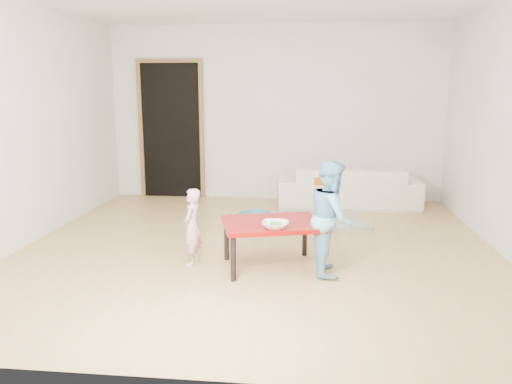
% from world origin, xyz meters
% --- Properties ---
extents(floor, '(5.00, 5.00, 0.01)m').
position_xyz_m(floor, '(0.00, 0.00, 0.00)').
color(floor, tan).
rests_on(floor, ground).
extents(back_wall, '(5.00, 0.02, 2.60)m').
position_xyz_m(back_wall, '(0.00, 2.50, 1.30)').
color(back_wall, silver).
rests_on(back_wall, floor).
extents(left_wall, '(0.02, 5.00, 2.60)m').
position_xyz_m(left_wall, '(-2.50, 0.00, 1.30)').
color(left_wall, silver).
rests_on(left_wall, floor).
extents(doorway, '(1.02, 0.08, 2.11)m').
position_xyz_m(doorway, '(-1.60, 2.48, 1.02)').
color(doorway, brown).
rests_on(doorway, back_wall).
extents(sofa, '(2.01, 0.84, 0.58)m').
position_xyz_m(sofa, '(1.09, 2.05, 0.29)').
color(sofa, silver).
rests_on(sofa, floor).
extents(cushion, '(0.48, 0.45, 0.11)m').
position_xyz_m(cushion, '(0.76, 1.84, 0.43)').
color(cushion, '#CD5716').
rests_on(cushion, sofa).
extents(red_table, '(1.04, 0.88, 0.45)m').
position_xyz_m(red_table, '(0.19, -0.57, 0.22)').
color(red_table, maroon).
rests_on(red_table, floor).
extents(bowl, '(0.24, 0.24, 0.06)m').
position_xyz_m(bowl, '(0.23, -0.79, 0.48)').
color(bowl, white).
rests_on(bowl, red_table).
extents(broccoli, '(0.12, 0.12, 0.06)m').
position_xyz_m(broccoli, '(0.23, -0.79, 0.48)').
color(broccoli, '#2D5919').
rests_on(broccoli, red_table).
extents(child_pink, '(0.20, 0.28, 0.74)m').
position_xyz_m(child_pink, '(-0.58, -0.56, 0.37)').
color(child_pink, pink).
rests_on(child_pink, floor).
extents(child_blue, '(0.41, 0.52, 1.04)m').
position_xyz_m(child_blue, '(0.74, -0.65, 0.52)').
color(child_blue, '#62B6E3').
rests_on(child_blue, floor).
extents(basin, '(0.43, 0.43, 0.14)m').
position_xyz_m(basin, '(-0.13, 0.95, 0.07)').
color(basin, teal).
rests_on(basin, floor).
extents(blanket, '(1.34, 1.20, 0.06)m').
position_xyz_m(blanket, '(0.64, 1.08, 0.03)').
color(blanket, '#9D998B').
rests_on(blanket, floor).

